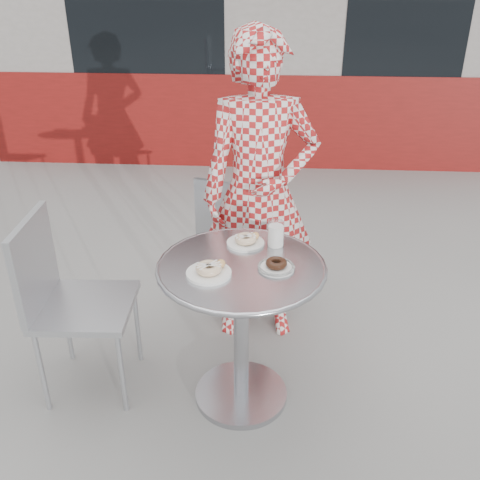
# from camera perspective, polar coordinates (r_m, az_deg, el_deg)

# --- Properties ---
(ground) EXTENTS (60.00, 60.00, 0.00)m
(ground) POSITION_cam_1_polar(r_m,az_deg,el_deg) (2.91, 0.14, -16.48)
(ground) COLOR #999792
(ground) RESTS_ON ground
(storefront) EXTENTS (6.02, 4.55, 3.00)m
(storefront) POSITION_cam_1_polar(r_m,az_deg,el_deg) (7.68, 3.04, 23.33)
(storefront) COLOR gray
(storefront) RESTS_ON ground
(bistro_table) EXTENTS (0.79, 0.79, 0.80)m
(bistro_table) POSITION_cam_1_polar(r_m,az_deg,el_deg) (2.55, 0.14, -6.45)
(bistro_table) COLOR silver
(bistro_table) RESTS_ON ground
(chair_far) EXTENTS (0.54, 0.54, 0.90)m
(chair_far) POSITION_cam_1_polar(r_m,az_deg,el_deg) (3.50, 0.04, -2.41)
(chair_far) COLOR #B1B4B9
(chair_far) RESTS_ON ground
(chair_left) EXTENTS (0.49, 0.48, 0.97)m
(chair_left) POSITION_cam_1_polar(r_m,az_deg,el_deg) (2.92, -15.89, -10.00)
(chair_left) COLOR #B1B4B9
(chair_left) RESTS_ON ground
(seated_person) EXTENTS (0.69, 0.50, 1.77)m
(seated_person) POSITION_cam_1_polar(r_m,az_deg,el_deg) (2.97, 2.09, 4.93)
(seated_person) COLOR #A31919
(seated_person) RESTS_ON ground
(plate_far) EXTENTS (0.18, 0.18, 0.05)m
(plate_far) POSITION_cam_1_polar(r_m,az_deg,el_deg) (2.62, 0.65, -0.06)
(plate_far) COLOR white
(plate_far) RESTS_ON bistro_table
(plate_near) EXTENTS (0.20, 0.20, 0.05)m
(plate_near) POSITION_cam_1_polar(r_m,az_deg,el_deg) (2.37, -3.28, -3.23)
(plate_near) COLOR white
(plate_near) RESTS_ON bistro_table
(plate_checker) EXTENTS (0.17, 0.17, 0.04)m
(plate_checker) POSITION_cam_1_polar(r_m,az_deg,el_deg) (2.42, 3.89, -2.76)
(plate_checker) COLOR white
(plate_checker) RESTS_ON bistro_table
(milk_cup) EXTENTS (0.08, 0.08, 0.13)m
(milk_cup) POSITION_cam_1_polar(r_m,az_deg,el_deg) (2.59, 3.85, 0.58)
(milk_cup) COLOR white
(milk_cup) RESTS_ON bistro_table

